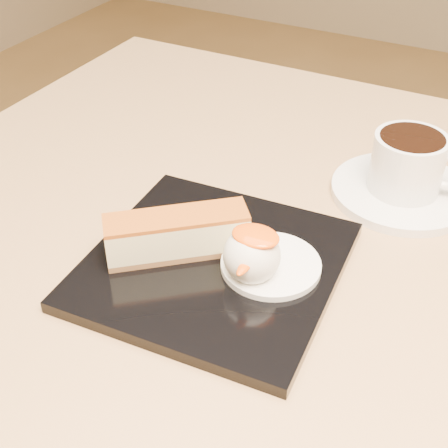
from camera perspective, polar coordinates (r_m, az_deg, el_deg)
The scene contains 9 objects.
table at distance 0.73m, azimuth 1.39°, elevation -10.47°, with size 0.80×0.80×0.72m.
dessert_plate at distance 0.57m, azimuth -0.93°, elevation -3.79°, with size 0.22×0.22×0.01m, color black.
cheesecake at distance 0.57m, azimuth -4.32°, elevation -0.94°, with size 0.12×0.11×0.04m.
cream_smear at distance 0.56m, azimuth 4.31°, elevation -3.74°, with size 0.09×0.09×0.01m, color white.
ice_cream_scoop at distance 0.54m, azimuth 2.56°, elevation -2.88°, with size 0.05×0.05×0.05m, color white.
mango_sauce at distance 0.52m, azimuth 2.91°, elevation -1.09°, with size 0.04×0.03×0.01m, color #FA5307.
mint_sprig at distance 0.58m, azimuth 2.66°, elevation -1.22°, with size 0.03×0.02×0.00m.
saucer at distance 0.70m, azimuth 15.93°, elevation 2.87°, with size 0.15×0.15×0.01m, color white.
coffee_cup at distance 0.68m, azimuth 16.60°, elevation 5.41°, with size 0.10×0.08×0.06m.
Camera 1 is at (0.21, -0.44, 1.10)m, focal length 50.00 mm.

